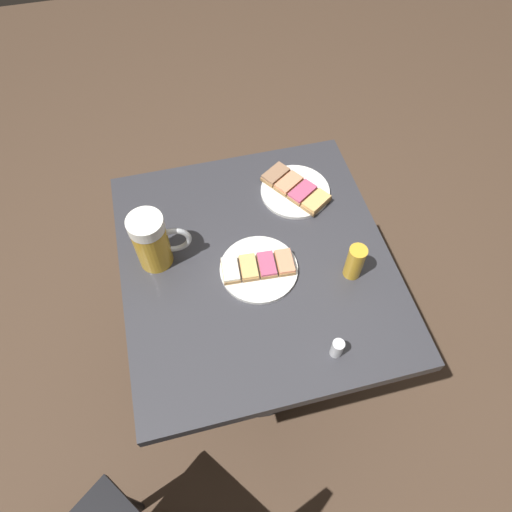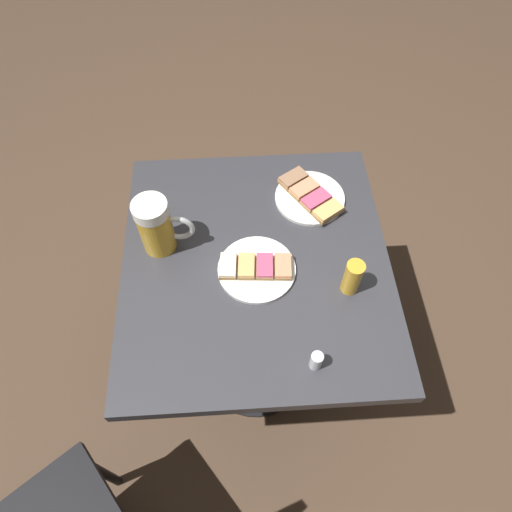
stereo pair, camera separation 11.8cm
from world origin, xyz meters
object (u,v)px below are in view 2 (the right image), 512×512
at_px(plate_far, 310,196).
at_px(beer_glass_small, 352,277).
at_px(salt_shaker, 316,361).
at_px(beer_mug, 157,226).
at_px(plate_near, 256,268).

xyz_separation_m(plate_far, beer_glass_small, (-0.30, -0.06, 0.04)).
xyz_separation_m(beer_glass_small, salt_shaker, (-0.20, 0.11, -0.03)).
relative_size(beer_mug, salt_shaker, 3.08).
bearing_deg(salt_shaker, plate_far, -5.73).
bearing_deg(beer_mug, beer_glass_small, -108.72).
xyz_separation_m(beer_mug, salt_shaker, (-0.36, -0.37, -0.06)).
bearing_deg(beer_mug, plate_near, -111.34).
xyz_separation_m(plate_far, beer_mug, (-0.14, 0.41, 0.07)).
distance_m(plate_near, plate_far, 0.29).
relative_size(plate_far, beer_mug, 1.27).
relative_size(plate_near, beer_mug, 1.21).
height_order(plate_near, beer_glass_small, beer_glass_small).
bearing_deg(beer_mug, plate_far, -71.96).
bearing_deg(beer_mug, salt_shaker, -134.35).
height_order(plate_near, beer_mug, beer_mug).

